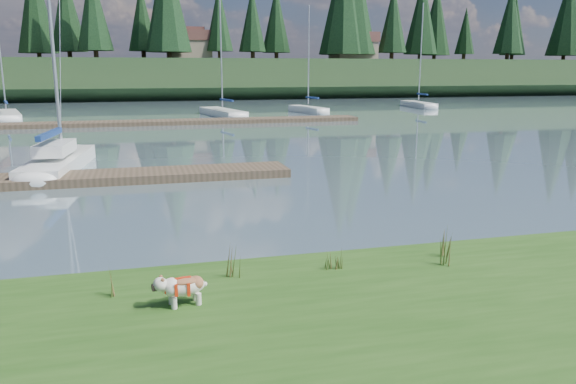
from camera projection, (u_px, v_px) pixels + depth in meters
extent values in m
plane|color=slate|center=(158.00, 125.00, 40.47)|extent=(200.00, 200.00, 0.00)
cube|color=black|center=(147.00, 79.00, 80.54)|extent=(200.00, 20.00, 5.00)
cylinder|color=silver|center=(174.00, 303.00, 8.51)|extent=(0.09, 0.09, 0.19)
cylinder|color=silver|center=(172.00, 298.00, 8.68)|extent=(0.09, 0.09, 0.19)
cylinder|color=silver|center=(198.00, 299.00, 8.66)|extent=(0.09, 0.09, 0.19)
cylinder|color=silver|center=(195.00, 294.00, 8.83)|extent=(0.09, 0.09, 0.19)
ellipsoid|color=silver|center=(185.00, 286.00, 8.63)|extent=(0.66, 0.40, 0.29)
ellipsoid|color=#965A38|center=(185.00, 281.00, 8.61)|extent=(0.47, 0.35, 0.10)
ellipsoid|color=silver|center=(160.00, 284.00, 8.47)|extent=(0.25, 0.26, 0.22)
cube|color=black|center=(154.00, 288.00, 8.44)|extent=(0.08, 0.12, 0.08)
cube|color=white|center=(59.00, 165.00, 22.04)|extent=(2.26, 6.99, 0.70)
ellipsoid|color=white|center=(77.00, 153.00, 25.36)|extent=(1.68, 2.02, 0.70)
cylinder|color=silver|center=(50.00, 13.00, 21.41)|extent=(0.14, 0.14, 10.41)
cube|color=navy|center=(49.00, 134.00, 20.78)|extent=(0.52, 3.13, 0.20)
cube|color=white|center=(55.00, 148.00, 21.51)|extent=(1.34, 2.60, 0.45)
cube|color=#4C3D2C|center=(63.00, 179.00, 19.61)|extent=(16.00, 2.00, 0.30)
cube|color=#4C3D2C|center=(186.00, 122.00, 40.94)|extent=(26.00, 2.20, 0.30)
cube|color=white|center=(7.00, 116.00, 44.88)|extent=(3.59, 8.00, 0.70)
ellipsoid|color=white|center=(5.00, 113.00, 48.22)|extent=(2.16, 2.47, 0.70)
cube|color=navy|center=(6.00, 102.00, 43.72)|extent=(0.94, 3.06, 0.20)
cube|color=white|center=(223.00, 113.00, 47.81)|extent=(3.19, 7.77, 0.70)
ellipsoid|color=white|center=(209.00, 110.00, 51.13)|extent=(2.03, 2.35, 0.70)
cylinder|color=silver|center=(221.00, 36.00, 46.44)|extent=(0.12, 0.12, 11.65)
cube|color=navy|center=(226.00, 100.00, 46.65)|extent=(0.79, 2.99, 0.20)
cube|color=white|center=(308.00, 110.00, 51.31)|extent=(2.37, 5.74, 0.70)
ellipsoid|color=white|center=(294.00, 108.00, 53.76)|extent=(1.50, 1.74, 0.70)
cylinder|color=silver|center=(309.00, 55.00, 50.26)|extent=(0.12, 0.12, 8.63)
cube|color=navy|center=(312.00, 98.00, 50.39)|extent=(0.64, 2.22, 0.20)
cube|color=white|center=(418.00, 105.00, 58.57)|extent=(1.99, 6.56, 0.70)
ellipsoid|color=white|center=(407.00, 103.00, 61.68)|extent=(1.55, 1.87, 0.70)
cylinder|color=silver|center=(421.00, 52.00, 57.41)|extent=(0.12, 0.12, 9.64)
cube|color=navy|center=(422.00, 94.00, 57.47)|extent=(0.41, 2.58, 0.20)
cone|color=#475B23|center=(230.00, 261.00, 9.76)|extent=(0.03, 0.03, 0.59)
cone|color=brown|center=(237.00, 265.00, 9.74)|extent=(0.03, 0.03, 0.47)
cone|color=#475B23|center=(233.00, 259.00, 9.80)|extent=(0.03, 0.03, 0.65)
cone|color=brown|center=(238.00, 266.00, 9.79)|extent=(0.03, 0.03, 0.42)
cone|color=#475B23|center=(232.00, 264.00, 9.70)|extent=(0.03, 0.03, 0.53)
cone|color=#475B23|center=(328.00, 258.00, 10.22)|extent=(0.03, 0.03, 0.38)
cone|color=brown|center=(334.00, 261.00, 10.19)|extent=(0.03, 0.03, 0.30)
cone|color=#475B23|center=(330.00, 257.00, 10.26)|extent=(0.03, 0.03, 0.41)
cone|color=brown|center=(335.00, 261.00, 10.24)|extent=(0.03, 0.03, 0.26)
cone|color=#475B23|center=(330.00, 261.00, 10.16)|extent=(0.03, 0.03, 0.34)
cone|color=#475B23|center=(442.00, 247.00, 10.38)|extent=(0.03, 0.03, 0.70)
cone|color=brown|center=(449.00, 251.00, 10.36)|extent=(0.03, 0.03, 0.56)
cone|color=#475B23|center=(444.00, 244.00, 10.42)|extent=(0.03, 0.03, 0.77)
cone|color=brown|center=(450.00, 252.00, 10.41)|extent=(0.03, 0.03, 0.49)
cone|color=#475B23|center=(445.00, 250.00, 10.32)|extent=(0.03, 0.03, 0.63)
cone|color=#475B23|center=(112.00, 282.00, 8.99)|extent=(0.03, 0.03, 0.47)
cone|color=brown|center=(120.00, 285.00, 8.96)|extent=(0.03, 0.03, 0.37)
cone|color=#475B23|center=(116.00, 279.00, 9.03)|extent=(0.03, 0.03, 0.51)
cone|color=brown|center=(122.00, 286.00, 9.01)|extent=(0.03, 0.03, 0.33)
cone|color=#475B23|center=(114.00, 285.00, 8.92)|extent=(0.03, 0.03, 0.42)
cone|color=#475B23|center=(335.00, 260.00, 10.21)|extent=(0.03, 0.03, 0.34)
cone|color=brown|center=(342.00, 262.00, 10.18)|extent=(0.03, 0.03, 0.27)
cone|color=#475B23|center=(338.00, 258.00, 10.25)|extent=(0.03, 0.03, 0.37)
cone|color=brown|center=(343.00, 262.00, 10.23)|extent=(0.03, 0.03, 0.24)
cone|color=#475B23|center=(337.00, 262.00, 10.14)|extent=(0.03, 0.03, 0.31)
cone|color=#475B23|center=(439.00, 244.00, 10.89)|extent=(0.03, 0.03, 0.47)
cone|color=brown|center=(446.00, 247.00, 10.87)|extent=(0.03, 0.03, 0.38)
cone|color=#475B23|center=(441.00, 242.00, 10.93)|extent=(0.03, 0.03, 0.52)
cone|color=brown|center=(446.00, 248.00, 10.92)|extent=(0.03, 0.03, 0.33)
cone|color=#475B23|center=(442.00, 247.00, 10.83)|extent=(0.03, 0.03, 0.43)
cube|color=#33281C|center=(219.00, 277.00, 10.61)|extent=(60.00, 0.50, 0.14)
cylinder|color=#382619|center=(70.00, 54.00, 76.38)|extent=(0.60, 0.60, 1.80)
cone|color=black|center=(66.00, 9.00, 75.12)|extent=(4.84, 4.84, 11.00)
cylinder|color=#382619|center=(169.00, 54.00, 73.95)|extent=(0.60, 0.60, 1.80)
cylinder|color=#382619|center=(253.00, 55.00, 80.72)|extent=(0.60, 0.60, 1.80)
cone|color=black|center=(252.00, 19.00, 79.66)|extent=(3.96, 3.96, 9.00)
cylinder|color=#382619|center=(343.00, 55.00, 82.07)|extent=(0.60, 0.60, 1.80)
cylinder|color=#382619|center=(420.00, 56.00, 88.39)|extent=(0.60, 0.60, 1.80)
cone|color=black|center=(422.00, 14.00, 87.04)|extent=(5.28, 5.28, 12.00)
cylinder|color=#382619|center=(507.00, 56.00, 87.85)|extent=(0.60, 0.60, 1.80)
cone|color=black|center=(510.00, 19.00, 86.65)|extent=(4.62, 4.62, 10.50)
cylinder|color=#382619|center=(563.00, 57.00, 93.93)|extent=(0.60, 0.60, 1.80)
cone|color=black|center=(568.00, 13.00, 92.43)|extent=(5.94, 5.94, 13.50)
cube|color=gray|center=(189.00, 51.00, 79.31)|extent=(6.00, 5.00, 2.80)
cube|color=brown|center=(188.00, 36.00, 78.86)|extent=(6.30, 5.30, 1.40)
cube|color=brown|center=(188.00, 30.00, 78.69)|extent=(4.20, 3.60, 0.70)
cube|color=gray|center=(353.00, 52.00, 83.41)|extent=(6.00, 5.00, 2.80)
cube|color=brown|center=(353.00, 37.00, 82.96)|extent=(6.30, 5.30, 1.40)
cube|color=brown|center=(354.00, 32.00, 82.78)|extent=(4.20, 3.60, 0.70)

